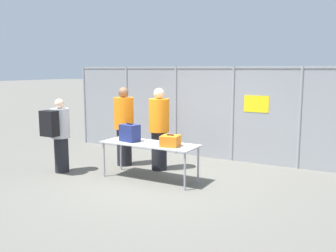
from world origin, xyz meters
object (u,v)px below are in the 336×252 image
object	(u,v)px
inspection_table	(150,146)
security_worker_near	(159,128)
security_worker_far	(124,125)
traveler_hooded	(59,133)
utility_trailer	(247,136)
suitcase_navy	(130,133)
suitcase_orange	(170,141)

from	to	relation	value
inspection_table	security_worker_near	bearing A→B (deg)	106.19
inspection_table	security_worker_far	bearing A→B (deg)	148.58
traveler_hooded	utility_trailer	distance (m)	5.17
suitcase_navy	security_worker_near	distance (m)	0.83
suitcase_orange	traveler_hooded	world-z (taller)	traveler_hooded
inspection_table	utility_trailer	bearing A→B (deg)	76.35
security_worker_near	security_worker_far	xyz separation A→B (m)	(-0.93, -0.05, -0.00)
suitcase_orange	security_worker_near	xyz separation A→B (m)	(-0.74, 0.82, 0.09)
inspection_table	suitcase_orange	world-z (taller)	suitcase_orange
suitcase_orange	inspection_table	bearing A→B (deg)	172.84
security_worker_near	suitcase_navy	bearing A→B (deg)	65.26
suitcase_navy	security_worker_far	bearing A→B (deg)	132.67
suitcase_navy	security_worker_near	bearing A→B (deg)	72.47
suitcase_navy	security_worker_near	size ratio (longest dim) A/B	0.23
suitcase_orange	suitcase_navy	bearing A→B (deg)	178.40
security_worker_near	utility_trailer	world-z (taller)	security_worker_near
traveler_hooded	security_worker_far	xyz separation A→B (m)	(0.86, 1.24, 0.06)
inspection_table	security_worker_near	size ratio (longest dim) A/B	1.10
suitcase_orange	security_worker_far	distance (m)	1.84
traveler_hooded	security_worker_near	size ratio (longest dim) A/B	0.88
traveler_hooded	security_worker_far	distance (m)	1.51
suitcase_orange	utility_trailer	world-z (taller)	suitcase_orange
security_worker_far	utility_trailer	xyz separation A→B (m)	(2.05, 3.01, -0.54)
security_worker_far	utility_trailer	size ratio (longest dim) A/B	0.44
suitcase_navy	security_worker_near	xyz separation A→B (m)	(0.25, 0.79, 0.01)
utility_trailer	security_worker_near	bearing A→B (deg)	-110.73
suitcase_orange	security_worker_near	size ratio (longest dim) A/B	0.22
suitcase_navy	security_worker_far	world-z (taller)	security_worker_far
inspection_table	suitcase_orange	bearing A→B (deg)	-7.16
inspection_table	security_worker_near	xyz separation A→B (m)	(-0.22, 0.75, 0.25)
security_worker_far	utility_trailer	bearing A→B (deg)	-101.06
suitcase_navy	utility_trailer	xyz separation A→B (m)	(1.37, 3.75, -0.53)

